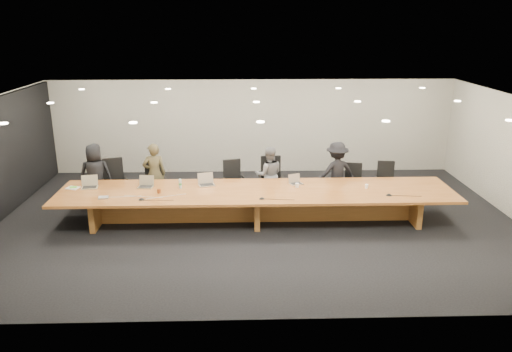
{
  "coord_description": "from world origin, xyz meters",
  "views": [
    {
      "loc": [
        -0.34,
        -10.73,
        4.46
      ],
      "look_at": [
        0.0,
        0.3,
        1.0
      ],
      "focal_mm": 35.0,
      "sensor_mm": 36.0,
      "label": 1
    }
  ],
  "objects_px": {
    "person_c": "(269,175)",
    "mic_right": "(389,195)",
    "chair_right": "(353,183)",
    "laptop_b": "(145,182)",
    "person_a": "(96,175)",
    "paper_cup_near": "(297,185)",
    "laptop_c": "(207,180)",
    "water_bottle": "(180,184)",
    "conference_table": "(256,200)",
    "chair_mid_left": "(234,181)",
    "laptop_d": "(296,179)",
    "av_box": "(104,197)",
    "amber_mug": "(159,191)",
    "mic_left": "(141,199)",
    "chair_left": "(156,182)",
    "person_d": "(336,172)",
    "chair_far_left": "(115,182)",
    "laptop_a": "(89,182)",
    "paper_cup_far": "(367,186)",
    "person_b": "(154,174)",
    "chair_far_right": "(386,181)",
    "chair_mid_right": "(271,180)",
    "mic_center": "(262,198)"
  },
  "relations": [
    {
      "from": "person_c",
      "to": "mic_right",
      "type": "bearing_deg",
      "value": 144.59
    },
    {
      "from": "chair_right",
      "to": "laptop_b",
      "type": "xyz_separation_m",
      "value": [
        -5.06,
        -0.92,
        0.38
      ]
    },
    {
      "from": "person_a",
      "to": "paper_cup_near",
      "type": "relative_size",
      "value": 15.7
    },
    {
      "from": "laptop_c",
      "to": "mic_right",
      "type": "xyz_separation_m",
      "value": [
        4.08,
        -0.82,
        -0.13
      ]
    },
    {
      "from": "water_bottle",
      "to": "paper_cup_near",
      "type": "bearing_deg",
      "value": -0.6
    },
    {
      "from": "conference_table",
      "to": "person_a",
      "type": "bearing_deg",
      "value": 163.93
    },
    {
      "from": "chair_mid_left",
      "to": "laptop_d",
      "type": "xyz_separation_m",
      "value": [
        1.48,
        -0.92,
        0.32
      ]
    },
    {
      "from": "laptop_b",
      "to": "av_box",
      "type": "height_order",
      "value": "laptop_b"
    },
    {
      "from": "amber_mug",
      "to": "mic_left",
      "type": "distance_m",
      "value": 0.53
    },
    {
      "from": "chair_left",
      "to": "mic_left",
      "type": "bearing_deg",
      "value": -107.19
    },
    {
      "from": "person_d",
      "to": "chair_far_left",
      "type": "bearing_deg",
      "value": -13.07
    },
    {
      "from": "chair_left",
      "to": "laptop_a",
      "type": "relative_size",
      "value": 3.0
    },
    {
      "from": "person_c",
      "to": "paper_cup_near",
      "type": "relative_size",
      "value": 14.3
    },
    {
      "from": "chair_right",
      "to": "mic_left",
      "type": "distance_m",
      "value": 5.31
    },
    {
      "from": "mic_left",
      "to": "mic_right",
      "type": "distance_m",
      "value": 5.43
    },
    {
      "from": "chair_right",
      "to": "paper_cup_far",
      "type": "xyz_separation_m",
      "value": [
        0.05,
        -1.12,
        0.29
      ]
    },
    {
      "from": "person_b",
      "to": "mic_left",
      "type": "xyz_separation_m",
      "value": [
        0.01,
        -1.78,
        -0.02
      ]
    },
    {
      "from": "laptop_c",
      "to": "person_b",
      "type": "bearing_deg",
      "value": 132.83
    },
    {
      "from": "chair_left",
      "to": "laptop_d",
      "type": "xyz_separation_m",
      "value": [
        3.47,
        -0.9,
        0.32
      ]
    },
    {
      "from": "chair_far_right",
      "to": "paper_cup_near",
      "type": "relative_size",
      "value": 10.1
    },
    {
      "from": "chair_mid_right",
      "to": "mic_left",
      "type": "xyz_separation_m",
      "value": [
        -2.92,
        -1.73,
        0.16
      ]
    },
    {
      "from": "amber_mug",
      "to": "paper_cup_far",
      "type": "xyz_separation_m",
      "value": [
        4.74,
        0.21,
        -0.0
      ]
    },
    {
      "from": "person_d",
      "to": "laptop_d",
      "type": "relative_size",
      "value": 5.35
    },
    {
      "from": "chair_far_left",
      "to": "chair_mid_right",
      "type": "bearing_deg",
      "value": -19.58
    },
    {
      "from": "laptop_b",
      "to": "person_c",
      "type": "bearing_deg",
      "value": 24.66
    },
    {
      "from": "chair_left",
      "to": "chair_mid_right",
      "type": "xyz_separation_m",
      "value": [
        2.93,
        -0.14,
        0.06
      ]
    },
    {
      "from": "laptop_d",
      "to": "mic_right",
      "type": "distance_m",
      "value": 2.15
    },
    {
      "from": "person_b",
      "to": "laptop_a",
      "type": "xyz_separation_m",
      "value": [
        -1.34,
        -0.95,
        0.11
      ]
    },
    {
      "from": "laptop_c",
      "to": "water_bottle",
      "type": "distance_m",
      "value": 0.62
    },
    {
      "from": "chair_left",
      "to": "paper_cup_near",
      "type": "height_order",
      "value": "chair_left"
    },
    {
      "from": "person_c",
      "to": "amber_mug",
      "type": "height_order",
      "value": "person_c"
    },
    {
      "from": "chair_far_left",
      "to": "person_a",
      "type": "height_order",
      "value": "person_a"
    },
    {
      "from": "chair_right",
      "to": "laptop_d",
      "type": "distance_m",
      "value": 1.77
    },
    {
      "from": "person_b",
      "to": "person_c",
      "type": "relative_size",
      "value": 1.08
    },
    {
      "from": "person_c",
      "to": "amber_mug",
      "type": "xyz_separation_m",
      "value": [
        -2.55,
        -1.39,
        0.07
      ]
    },
    {
      "from": "person_d",
      "to": "laptop_d",
      "type": "distance_m",
      "value": 1.37
    },
    {
      "from": "mic_left",
      "to": "chair_mid_right",
      "type": "bearing_deg",
      "value": 30.6
    },
    {
      "from": "paper_cup_near",
      "to": "mic_left",
      "type": "bearing_deg",
      "value": -168.12
    },
    {
      "from": "mic_center",
      "to": "laptop_b",
      "type": "bearing_deg",
      "value": 162.17
    },
    {
      "from": "laptop_a",
      "to": "laptop_d",
      "type": "xyz_separation_m",
      "value": [
        4.81,
        0.14,
        -0.03
      ]
    },
    {
      "from": "mic_center",
      "to": "chair_far_right",
      "type": "bearing_deg",
      "value": 29.58
    },
    {
      "from": "chair_left",
      "to": "laptop_c",
      "type": "distance_m",
      "value": 1.68
    },
    {
      "from": "mic_center",
      "to": "mic_right",
      "type": "xyz_separation_m",
      "value": [
        2.82,
        0.14,
        0.0
      ]
    },
    {
      "from": "conference_table",
      "to": "paper_cup_near",
      "type": "xyz_separation_m",
      "value": [
        0.95,
        0.18,
        0.28
      ]
    },
    {
      "from": "person_a",
      "to": "laptop_a",
      "type": "height_order",
      "value": "person_a"
    },
    {
      "from": "chair_far_left",
      "to": "chair_right",
      "type": "relative_size",
      "value": 1.18
    },
    {
      "from": "laptop_d",
      "to": "amber_mug",
      "type": "distance_m",
      "value": 3.2
    },
    {
      "from": "chair_far_right",
      "to": "person_a",
      "type": "height_order",
      "value": "person_a"
    },
    {
      "from": "av_box",
      "to": "person_d",
      "type": "bearing_deg",
      "value": 9.92
    },
    {
      "from": "paper_cup_near",
      "to": "paper_cup_far",
      "type": "relative_size",
      "value": 1.14
    }
  ]
}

